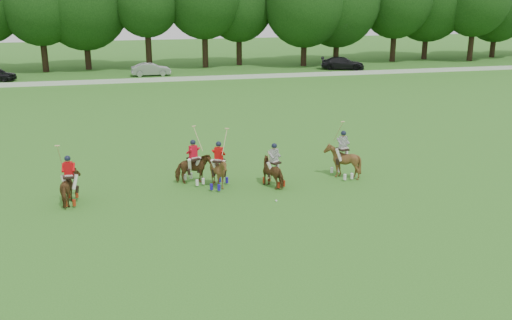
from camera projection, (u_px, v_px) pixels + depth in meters
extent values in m
plane|color=#2F6B1E|center=(222.00, 228.00, 22.22)|extent=(180.00, 180.00, 0.00)
cylinder|color=black|center=(44.00, 51.00, 64.16)|extent=(0.70, 0.70, 4.64)
cylinder|color=black|center=(87.00, 51.00, 66.19)|extent=(0.70, 0.70, 4.31)
cylinder|color=black|center=(149.00, 47.00, 66.20)|extent=(0.70, 0.70, 5.24)
cylinder|color=black|center=(205.00, 45.00, 67.91)|extent=(0.70, 0.70, 5.19)
cylinder|color=black|center=(239.00, 47.00, 70.29)|extent=(0.70, 0.70, 4.48)
ellipsoid|color=black|center=(239.00, 1.00, 68.72)|extent=(8.60, 8.60, 9.89)
cylinder|color=black|center=(304.00, 48.00, 69.38)|extent=(0.70, 0.70, 4.21)
cylinder|color=black|center=(336.00, 47.00, 71.70)|extent=(0.70, 0.70, 4.07)
cylinder|color=black|center=(393.00, 43.00, 73.56)|extent=(0.70, 0.70, 4.79)
cylinder|color=black|center=(425.00, 42.00, 76.26)|extent=(0.70, 0.70, 4.44)
cylinder|color=black|center=(471.00, 42.00, 74.31)|extent=(0.70, 0.70, 4.86)
cylinder|color=black|center=(493.00, 43.00, 78.44)|extent=(0.70, 0.70, 3.90)
ellipsoid|color=black|center=(498.00, 2.00, 76.89)|extent=(9.29, 9.29, 10.68)
cube|color=white|center=(156.00, 80.00, 57.57)|extent=(120.00, 0.10, 0.44)
imported|color=#A8A9AE|center=(151.00, 69.00, 61.59)|extent=(4.24, 1.61, 1.38)
imported|color=black|center=(343.00, 63.00, 66.50)|extent=(5.41, 3.68, 1.45)
imported|color=#462B12|center=(70.00, 188.00, 24.59)|extent=(0.85, 1.74, 1.44)
cube|color=black|center=(69.00, 176.00, 24.44)|extent=(0.46, 0.58, 0.08)
cylinder|color=tan|center=(60.00, 156.00, 24.12)|extent=(0.06, 0.77, 1.08)
imported|color=#462B12|center=(194.00, 169.00, 27.16)|extent=(1.81, 1.72, 1.44)
cube|color=black|center=(193.00, 159.00, 27.01)|extent=(0.64, 0.70, 0.08)
cylinder|color=tan|center=(198.00, 139.00, 26.93)|extent=(0.36, 0.71, 1.08)
imported|color=#462B12|center=(219.00, 172.00, 26.55)|extent=(1.76, 1.82, 1.53)
cube|color=black|center=(219.00, 161.00, 26.39)|extent=(0.66, 0.70, 0.08)
cylinder|color=tan|center=(225.00, 142.00, 26.05)|extent=(0.41, 0.68, 1.08)
imported|color=#462B12|center=(274.00, 172.00, 26.82)|extent=(1.42, 1.76, 1.36)
cube|color=black|center=(274.00, 162.00, 26.67)|extent=(0.66, 0.70, 0.08)
cylinder|color=tan|center=(269.00, 165.00, 26.50)|extent=(0.13, 0.20, 1.29)
imported|color=#462B12|center=(342.00, 161.00, 28.05)|extent=(1.59, 1.73, 1.67)
cube|color=black|center=(343.00, 149.00, 27.88)|extent=(0.53, 0.63, 0.08)
cylinder|color=tan|center=(338.00, 131.00, 27.50)|extent=(0.16, 0.76, 1.08)
sphere|color=white|center=(276.00, 201.00, 25.00)|extent=(0.09, 0.09, 0.09)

